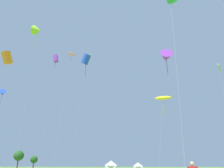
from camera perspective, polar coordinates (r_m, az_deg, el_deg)
kite_lime_delta at (r=45.33m, az=-20.11°, el=13.86°), size 2.46×3.18×28.02m
kite_blue_box at (r=55.98m, az=-7.27°, el=6.83°), size 2.98×3.30×29.58m
kite_lime_diamond at (r=43.21m, az=27.69°, el=3.59°), size 1.35×1.77×19.47m
kite_blue_delta at (r=58.70m, az=-28.18°, el=-2.29°), size 2.89×2.54×19.47m
kite_yellow_parafoil at (r=35.75m, az=14.03°, el=-3.81°), size 3.36×1.89×12.60m
kite_purple_box at (r=72.86m, az=-15.41°, el=6.82°), size 2.09×1.36×36.69m
kite_purple_delta at (r=53.42m, az=14.80°, el=7.29°), size 3.08×3.51×28.59m
kite_orange_box at (r=42.62m, az=-27.16°, el=6.53°), size 2.37×2.53×21.22m
kite_pink_parafoil at (r=43.49m, az=-11.21°, el=8.01°), size 2.03×2.65×23.18m
festival_tent_center at (r=78.72m, az=-0.27°, el=-21.51°), size 4.67×4.67×3.04m
festival_tent_left at (r=78.29m, az=7.25°, el=-21.61°), size 3.71×3.71×2.41m
tree_distant_left at (r=101.49m, az=-20.87°, el=-19.05°), size 3.12×3.12×5.36m
tree_distant_right at (r=96.43m, az=-24.50°, el=-17.72°), size 3.97×3.97×7.08m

